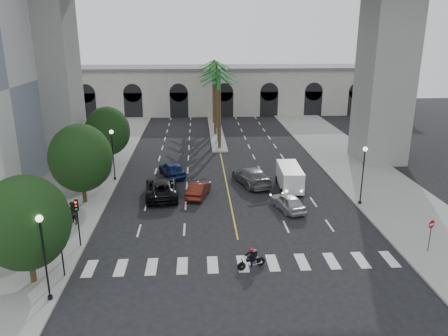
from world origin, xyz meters
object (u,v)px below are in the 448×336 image
car_d (251,176)px  pedestrian_a (63,220)px  car_e (172,169)px  pedestrian_b (73,213)px  traffic_signal_near (60,241)px  lamp_post_left_far (113,151)px  motorcycle_rider (252,259)px  traffic_signal_far (77,215)px  cargo_van (290,177)px  do_not_enter_sign (431,229)px  lamp_post_left_near (44,251)px  car_b (199,190)px  car_a (288,202)px  car_c (161,188)px  lamp_post_right (363,171)px

car_d → pedestrian_a: (-15.70, -9.79, 0.05)m
car_e → pedestrian_b: size_ratio=2.55×
traffic_signal_near → car_e: size_ratio=0.77×
lamp_post_left_far → motorcycle_rider: 21.79m
traffic_signal_far → cargo_van: (17.30, 11.02, -1.26)m
motorcycle_rider → do_not_enter_sign: size_ratio=0.78×
lamp_post_left_near → do_not_enter_sign: (24.40, 4.20, -1.43)m
car_b → do_not_enter_sign: (15.84, -11.78, 1.09)m
pedestrian_b → do_not_enter_sign: bearing=21.2°
car_a → do_not_enter_sign: 11.60m
traffic_signal_near → car_d: (13.77, 16.57, -1.65)m
traffic_signal_near → motorcycle_rider: size_ratio=1.91×
car_b → pedestrian_b: bearing=44.8°
motorcycle_rider → car_a: size_ratio=0.45×
motorcycle_rider → car_a: 10.33m
car_c → do_not_enter_sign: do_not_enter_sign is taller
car_b → motorcycle_rider: bearing=119.2°
cargo_van → pedestrian_b: 20.10m
car_c → do_not_enter_sign: 22.69m
car_e → pedestrian_b: pedestrian_b is taller
car_a → cargo_van: (1.18, 5.15, 0.53)m
car_b → car_d: size_ratio=0.71×
traffic_signal_near → car_b: 16.02m
do_not_enter_sign → cargo_van: bearing=92.9°
traffic_signal_near → cargo_van: traffic_signal_near is taller
lamp_post_left_near → car_e: 22.99m
cargo_van → lamp_post_left_far: bearing=171.3°
traffic_signal_near → car_a: 18.99m
lamp_post_right → lamp_post_left_far: bearing=160.7°
lamp_post_left_far → traffic_signal_near: (0.10, -18.50, -0.71)m
car_a → car_e: 14.28m
motorcycle_rider → car_b: bearing=82.6°
cargo_van → lamp_post_right: bearing=-37.4°
lamp_post_left_near → car_c: (5.13, 16.16, -2.36)m
traffic_signal_far → pedestrian_b: traffic_signal_far is taller
car_b → traffic_signal_far: bearing=62.8°
lamp_post_right → traffic_signal_far: bearing=-164.0°
lamp_post_right → pedestrian_a: size_ratio=3.51×
lamp_post_left_near → pedestrian_b: (-1.32, 10.22, -2.14)m
lamp_post_left_far → car_e: size_ratio=1.13×
lamp_post_right → do_not_enter_sign: lamp_post_right is taller
lamp_post_left_near → do_not_enter_sign: bearing=9.8°
motorcycle_rider → cargo_van: 15.56m
motorcycle_rider → pedestrian_a: (-13.78, 6.32, 0.25)m
lamp_post_left_near → do_not_enter_sign: 24.80m
lamp_post_left_far → pedestrian_a: size_ratio=3.51×
traffic_signal_near → pedestrian_a: size_ratio=2.39×
do_not_enter_sign → car_d: bearing=100.5°
car_e → do_not_enter_sign: do_not_enter_sign is taller
traffic_signal_near → cargo_van: size_ratio=0.68×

